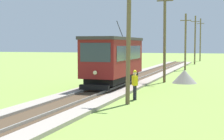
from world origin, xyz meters
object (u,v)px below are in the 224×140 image
utility_pole_near_tram (129,33)px  utility_pole_distant (195,40)px  red_tram (114,59)px  utility_pole_horizon (200,39)px  utility_pole_mid (165,35)px  track_worker (135,83)px  gravel_pile (184,77)px  utility_pole_far (185,41)px

utility_pole_near_tram → utility_pole_distant: bearing=90.0°
red_tram → utility_pole_horizon: (3.01, 46.68, 2.05)m
utility_pole_mid → utility_pole_horizon: (0.00, 41.66, 0.16)m
utility_pole_distant → track_worker: (-0.00, -40.37, -3.09)m
utility_pole_distant → gravel_pile: (1.73, -30.04, -3.50)m
utility_pole_mid → track_worker: size_ratio=4.46×
utility_pole_mid → gravel_pile: utility_pole_mid is taller
red_tram → track_worker: size_ratio=4.79×
utility_pole_far → utility_pole_distant: utility_pole_distant is taller
utility_pole_mid → utility_pole_distant: bearing=90.0°
utility_pole_horizon → utility_pole_near_tram: bearing=-90.0°
utility_pole_mid → utility_pole_distant: (0.00, 29.95, -0.00)m
utility_pole_far → utility_pole_distant: (-0.00, 13.98, 0.39)m
utility_pole_mid → utility_pole_distant: utility_pole_mid is taller
utility_pole_near_tram → utility_pole_horizon: utility_pole_horizon is taller
utility_pole_far → track_worker: (-0.00, -26.39, -2.70)m
red_tram → utility_pole_near_tram: bearing=-66.4°
utility_pole_horizon → gravel_pile: bearing=-87.6°
utility_pole_distant → utility_pole_horizon: (0.00, 11.71, 0.17)m
utility_pole_far → track_worker: bearing=-90.0°
red_tram → utility_pole_far: (3.01, 20.99, 1.49)m
red_tram → utility_pole_near_tram: (3.01, -6.87, 1.71)m
utility_pole_horizon → utility_pole_distant: bearing=-90.0°
utility_pole_mid → gravel_pile: 3.91m
utility_pole_distant → gravel_pile: bearing=-86.7°
utility_pole_near_tram → track_worker: size_ratio=4.27×
utility_pole_far → utility_pole_near_tram: bearing=-90.0°
red_tram → utility_pole_mid: (3.01, 5.02, 1.88)m
utility_pole_far → gravel_pile: 16.45m
red_tram → utility_pole_far: 21.25m
utility_pole_distant → utility_pole_horizon: 11.72m
red_tram → utility_pole_mid: size_ratio=1.07×
utility_pole_near_tram → utility_pole_mid: bearing=90.0°
utility_pole_far → track_worker: utility_pole_far is taller
utility_pole_mid → utility_pole_distant: size_ratio=1.00×
utility_pole_distant → gravel_pile: size_ratio=3.75×
utility_pole_far → red_tram: bearing=-98.2°
utility_pole_distant → gravel_pile: 30.29m
utility_pole_near_tram → utility_pole_mid: size_ratio=0.96×
utility_pole_far → utility_pole_horizon: size_ratio=0.87×
utility_pole_horizon → gravel_pile: 41.95m
red_tram → utility_pole_near_tram: size_ratio=1.12×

